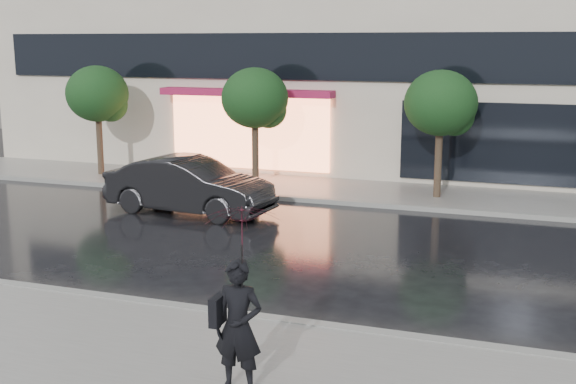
% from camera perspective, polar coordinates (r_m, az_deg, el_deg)
% --- Properties ---
extents(ground, '(120.00, 120.00, 0.00)m').
position_cam_1_polar(ground, '(14.16, -6.31, -8.07)').
color(ground, black).
rests_on(ground, ground).
extents(sidewalk_near, '(60.00, 4.50, 0.12)m').
position_cam_1_polar(sidewalk_near, '(11.51, -13.45, -12.82)').
color(sidewalk_near, slate).
rests_on(sidewalk_near, ground).
extents(sidewalk_far, '(60.00, 3.50, 0.12)m').
position_cam_1_polar(sidewalk_far, '(23.47, 4.47, 0.11)').
color(sidewalk_far, slate).
rests_on(sidewalk_far, ground).
extents(curb_near, '(60.00, 0.25, 0.14)m').
position_cam_1_polar(curb_near, '(13.30, -8.19, -9.14)').
color(curb_near, gray).
rests_on(curb_near, ground).
extents(curb_far, '(60.00, 0.25, 0.14)m').
position_cam_1_polar(curb_far, '(21.82, 3.30, -0.74)').
color(curb_far, gray).
rests_on(curb_far, ground).
extents(tree_far_west, '(2.20, 2.20, 3.99)m').
position_cam_1_polar(tree_far_west, '(26.57, -14.69, 7.36)').
color(tree_far_west, '#33261C').
rests_on(tree_far_west, ground).
extents(tree_mid_west, '(2.20, 2.20, 3.99)m').
position_cam_1_polar(tree_mid_west, '(23.77, -2.47, 7.25)').
color(tree_mid_west, '#33261C').
rests_on(tree_mid_west, ground).
extents(tree_mid_east, '(2.20, 2.20, 3.99)m').
position_cam_1_polar(tree_mid_east, '(22.27, 12.13, 6.70)').
color(tree_mid_east, '#33261C').
rests_on(tree_mid_east, ground).
extents(parked_car, '(5.02, 2.20, 1.60)m').
position_cam_1_polar(parked_car, '(20.61, -7.80, 0.50)').
color(parked_car, black).
rests_on(parked_car, ground).
extents(pedestrian_with_umbrella, '(1.02, 1.04, 2.60)m').
position_cam_1_polar(pedestrian_with_umbrella, '(9.58, -3.81, -6.43)').
color(pedestrian_with_umbrella, black).
rests_on(pedestrian_with_umbrella, sidewalk_near).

